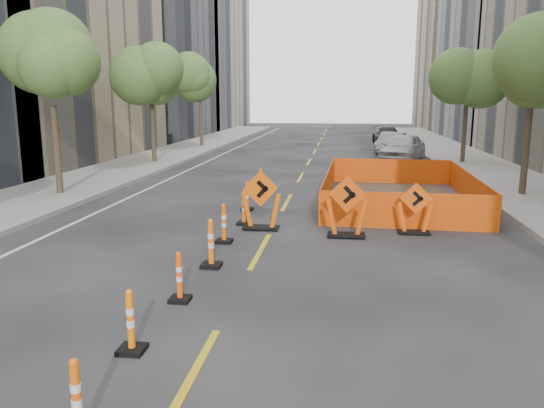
# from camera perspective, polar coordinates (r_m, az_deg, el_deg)

# --- Properties ---
(ground_plane) EXTENTS (140.00, 140.00, 0.00)m
(ground_plane) POSITION_cam_1_polar(r_m,az_deg,el_deg) (8.97, -5.22, -12.14)
(ground_plane) COLOR black
(sidewalk_left) EXTENTS (4.00, 90.00, 0.15)m
(sidewalk_left) POSITION_cam_1_polar(r_m,az_deg,el_deg) (23.04, -20.70, 1.87)
(sidewalk_left) COLOR gray
(sidewalk_left) RESTS_ON ground
(sidewalk_right) EXTENTS (4.00, 90.00, 0.15)m
(sidewalk_right) POSITION_cam_1_polar(r_m,az_deg,el_deg) (21.53, 26.78, 0.77)
(sidewalk_right) COLOR gray
(sidewalk_right) RESTS_ON ground
(bld_left_d) EXTENTS (12.00, 16.00, 14.00)m
(bld_left_d) POSITION_cam_1_polar(r_m,az_deg,el_deg) (50.96, -14.69, 14.82)
(bld_left_d) COLOR #4C4C51
(bld_left_d) RESTS_ON ground
(bld_left_e) EXTENTS (12.00, 20.00, 20.00)m
(bld_left_e) POSITION_cam_1_polar(r_m,az_deg,el_deg) (66.67, -9.31, 16.71)
(bld_left_e) COLOR gray
(bld_left_e) RESTS_ON ground
(bld_right_d) EXTENTS (12.00, 18.00, 20.00)m
(bld_right_d) POSITION_cam_1_polar(r_m,az_deg,el_deg) (50.94, 26.06, 17.47)
(bld_right_d) COLOR gray
(bld_right_d) RESTS_ON ground
(bld_right_e) EXTENTS (12.00, 14.00, 16.00)m
(bld_right_e) POSITION_cam_1_polar(r_m,az_deg,el_deg) (68.46, 21.00, 14.31)
(bld_right_e) COLOR tan
(bld_right_e) RESTS_ON ground
(tree_l_b) EXTENTS (2.80, 2.80, 5.95)m
(tree_l_b) POSITION_cam_1_polar(r_m,az_deg,el_deg) (20.76, -22.72, 13.12)
(tree_l_b) COLOR #382B1E
(tree_l_b) RESTS_ON ground
(tree_l_c) EXTENTS (2.80, 2.80, 5.95)m
(tree_l_c) POSITION_cam_1_polar(r_m,az_deg,el_deg) (29.86, -12.89, 12.88)
(tree_l_c) COLOR #382B1E
(tree_l_c) RESTS_ON ground
(tree_l_d) EXTENTS (2.80, 2.80, 5.95)m
(tree_l_d) POSITION_cam_1_polar(r_m,az_deg,el_deg) (39.39, -7.74, 12.61)
(tree_l_d) COLOR #382B1E
(tree_l_d) RESTS_ON ground
(tree_r_b) EXTENTS (2.80, 2.80, 5.95)m
(tree_r_b) POSITION_cam_1_polar(r_m,az_deg,el_deg) (21.08, 26.30, 12.79)
(tree_r_b) COLOR #382B1E
(tree_r_b) RESTS_ON ground
(tree_r_c) EXTENTS (2.80, 2.80, 5.95)m
(tree_r_c) POSITION_cam_1_polar(r_m,az_deg,el_deg) (30.73, 20.32, 12.42)
(tree_r_c) COLOR #382B1E
(tree_r_c) RESTS_ON ground
(channelizer_1) EXTENTS (0.37, 0.37, 0.93)m
(channelizer_1) POSITION_cam_1_polar(r_m,az_deg,el_deg) (6.26, -20.28, -19.12)
(channelizer_1) COLOR #E25709
(channelizer_1) RESTS_ON ground
(channelizer_2) EXTENTS (0.37, 0.37, 0.94)m
(channelizer_2) POSITION_cam_1_polar(r_m,az_deg,el_deg) (7.93, -14.98, -12.06)
(channelizer_2) COLOR #FF680A
(channelizer_2) RESTS_ON ground
(channelizer_3) EXTENTS (0.36, 0.36, 0.92)m
(channelizer_3) POSITION_cam_1_polar(r_m,az_deg,el_deg) (9.62, -9.94, -7.70)
(channelizer_3) COLOR #FF4C0A
(channelizer_3) RESTS_ON ground
(channelizer_4) EXTENTS (0.42, 0.42, 1.06)m
(channelizer_4) POSITION_cam_1_polar(r_m,az_deg,el_deg) (11.39, -6.59, -4.21)
(channelizer_4) COLOR #FC670A
(channelizer_4) RESTS_ON ground
(channelizer_5) EXTENTS (0.39, 0.39, 1.00)m
(channelizer_5) POSITION_cam_1_polar(r_m,az_deg,el_deg) (13.28, -5.20, -2.07)
(channelizer_5) COLOR #E65909
(channelizer_5) RESTS_ON ground
(channelizer_6) EXTENTS (0.39, 0.39, 0.98)m
(channelizer_6) POSITION_cam_1_polar(r_m,az_deg,el_deg) (15.14, -3.05, -0.41)
(channelizer_6) COLOR #FF600A
(channelizer_6) RESTS_ON ground
(channelizer_7) EXTENTS (0.38, 0.38, 0.96)m
(channelizer_7) POSITION_cam_1_polar(r_m,az_deg,el_deg) (17.09, -2.70, 0.90)
(channelizer_7) COLOR #F9590A
(channelizer_7) RESTS_ON ground
(channelizer_8) EXTENTS (0.44, 0.44, 1.11)m
(channelizer_8) POSITION_cam_1_polar(r_m,az_deg,el_deg) (18.97, -1.19, 2.18)
(channelizer_8) COLOR #F34D0A
(channelizer_8) RESTS_ON ground
(chevron_sign_left) EXTENTS (1.27, 1.06, 1.64)m
(chevron_sign_left) POSITION_cam_1_polar(r_m,az_deg,el_deg) (14.52, -1.20, 0.42)
(chevron_sign_left) COLOR #E75B09
(chevron_sign_left) RESTS_ON ground
(chevron_sign_center) EXTENTS (1.18, 0.84, 1.62)m
(chevron_sign_center) POSITION_cam_1_polar(r_m,az_deg,el_deg) (13.84, 8.08, -0.27)
(chevron_sign_center) COLOR #DD4909
(chevron_sign_center) RESTS_ON ground
(chevron_sign_right) EXTENTS (0.96, 0.61, 1.39)m
(chevron_sign_right) POSITION_cam_1_polar(r_m,az_deg,el_deg) (14.56, 15.15, -0.46)
(chevron_sign_right) COLOR #E24D09
(chevron_sign_right) RESTS_ON ground
(safety_fence) EXTENTS (5.09, 8.38, 1.03)m
(safety_fence) POSITION_cam_1_polar(r_m,az_deg,el_deg) (19.08, 13.33, 1.81)
(safety_fence) COLOR #FF4E0D
(safety_fence) RESTS_ON ground
(parked_car_near) EXTENTS (3.36, 5.15, 1.63)m
(parked_car_near) POSITION_cam_1_polar(r_m,az_deg,el_deg) (30.67, 13.89, 5.84)
(parked_car_near) COLOR #B5B5B7
(parked_car_near) RESTS_ON ground
(parked_car_mid) EXTENTS (2.53, 4.39, 1.37)m
(parked_car_mid) POSITION_cam_1_polar(r_m,az_deg,el_deg) (35.69, 12.74, 6.41)
(parked_car_mid) COLOR #949599
(parked_car_mid) RESTS_ON ground
(parked_car_far) EXTENTS (2.14, 4.91, 1.40)m
(parked_car_far) POSITION_cam_1_polar(r_m,az_deg,el_deg) (42.34, 12.26, 7.18)
(parked_car_far) COLOR black
(parked_car_far) RESTS_ON ground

